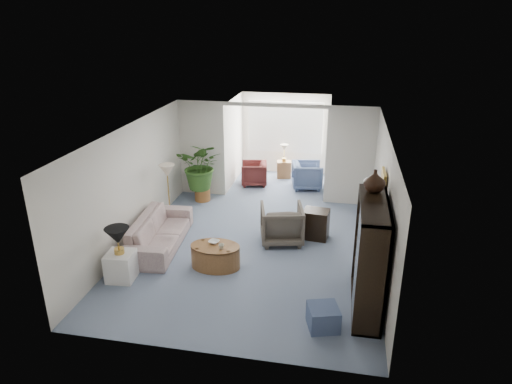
% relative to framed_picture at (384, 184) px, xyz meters
% --- Properties ---
extents(floor, '(6.00, 6.00, 0.00)m').
position_rel_framed_picture_xyz_m(floor, '(-2.46, 0.10, -1.70)').
color(floor, gray).
rests_on(floor, ground).
extents(sunroom_floor, '(2.60, 2.60, 0.00)m').
position_rel_framed_picture_xyz_m(sunroom_floor, '(-2.46, 4.20, -1.70)').
color(sunroom_floor, gray).
rests_on(sunroom_floor, ground).
extents(back_pier_left, '(1.20, 0.12, 2.50)m').
position_rel_framed_picture_xyz_m(back_pier_left, '(-4.36, 3.10, -0.45)').
color(back_pier_left, silver).
rests_on(back_pier_left, ground).
extents(back_pier_right, '(1.20, 0.12, 2.50)m').
position_rel_framed_picture_xyz_m(back_pier_right, '(-0.56, 3.10, -0.45)').
color(back_pier_right, silver).
rests_on(back_pier_right, ground).
extents(back_header, '(2.60, 0.12, 0.10)m').
position_rel_framed_picture_xyz_m(back_header, '(-2.46, 3.10, 0.75)').
color(back_header, silver).
rests_on(back_header, back_pier_left).
extents(window_pane, '(2.20, 0.02, 1.50)m').
position_rel_framed_picture_xyz_m(window_pane, '(-2.46, 5.28, -0.30)').
color(window_pane, white).
extents(window_blinds, '(2.20, 0.02, 1.50)m').
position_rel_framed_picture_xyz_m(window_blinds, '(-2.46, 5.25, -0.30)').
color(window_blinds, white).
extents(framed_picture, '(0.04, 0.50, 0.40)m').
position_rel_framed_picture_xyz_m(framed_picture, '(0.00, 0.00, 0.00)').
color(framed_picture, '#B7A992').
extents(sofa, '(1.04, 2.28, 0.65)m').
position_rel_framed_picture_xyz_m(sofa, '(-4.37, 0.06, -1.38)').
color(sofa, beige).
rests_on(sofa, ground).
extents(end_table, '(0.52, 0.52, 0.53)m').
position_rel_framed_picture_xyz_m(end_table, '(-4.57, -1.29, -1.44)').
color(end_table, white).
rests_on(end_table, ground).
extents(table_lamp, '(0.44, 0.44, 0.30)m').
position_rel_framed_picture_xyz_m(table_lamp, '(-4.57, -1.29, -0.82)').
color(table_lamp, black).
rests_on(table_lamp, end_table).
extents(floor_lamp, '(0.36, 0.36, 0.28)m').
position_rel_framed_picture_xyz_m(floor_lamp, '(-4.60, 1.24, -0.45)').
color(floor_lamp, '#F7E2C4').
rests_on(floor_lamp, ground).
extents(coffee_table, '(1.18, 1.18, 0.45)m').
position_rel_framed_picture_xyz_m(coffee_table, '(-3.01, -0.55, -1.47)').
color(coffee_table, '#8F5C34').
rests_on(coffee_table, ground).
extents(coffee_bowl, '(0.25, 0.25, 0.05)m').
position_rel_framed_picture_xyz_m(coffee_bowl, '(-3.06, -0.45, -1.23)').
color(coffee_bowl, white).
rests_on(coffee_bowl, coffee_table).
extents(coffee_cup, '(0.13, 0.13, 0.10)m').
position_rel_framed_picture_xyz_m(coffee_cup, '(-2.86, -0.65, -1.20)').
color(coffee_cup, beige).
rests_on(coffee_cup, coffee_table).
extents(wingback_chair, '(1.04, 1.06, 0.81)m').
position_rel_framed_picture_xyz_m(wingback_chair, '(-1.92, 0.75, -1.30)').
color(wingback_chair, '#595346').
rests_on(wingback_chair, ground).
extents(side_table_dark, '(0.58, 0.49, 0.64)m').
position_rel_framed_picture_xyz_m(side_table_dark, '(-1.22, 1.05, -1.38)').
color(side_table_dark, black).
rests_on(side_table_dark, ground).
extents(entertainment_cabinet, '(0.44, 1.66, 1.85)m').
position_rel_framed_picture_xyz_m(entertainment_cabinet, '(-0.23, -1.30, -0.78)').
color(entertainment_cabinet, black).
rests_on(entertainment_cabinet, ground).
extents(cabinet_urn, '(0.35, 0.35, 0.37)m').
position_rel_framed_picture_xyz_m(cabinet_urn, '(-0.23, -0.80, 0.33)').
color(cabinet_urn, black).
rests_on(cabinet_urn, entertainment_cabinet).
extents(ottoman, '(0.56, 0.56, 0.36)m').
position_rel_framed_picture_xyz_m(ottoman, '(-0.89, -1.99, -1.52)').
color(ottoman, '#4B5E82').
rests_on(ottoman, ground).
extents(plant_pot, '(0.40, 0.40, 0.32)m').
position_rel_framed_picture_xyz_m(plant_pot, '(-4.25, 2.63, -1.54)').
color(plant_pot, '#965B2B').
rests_on(plant_pot, ground).
extents(house_plant, '(1.13, 0.98, 1.26)m').
position_rel_framed_picture_xyz_m(house_plant, '(-4.25, 2.63, -0.75)').
color(house_plant, '#315A1F').
rests_on(house_plant, plant_pot).
extents(sunroom_chair_blue, '(0.93, 0.91, 0.73)m').
position_rel_framed_picture_xyz_m(sunroom_chair_blue, '(-1.66, 4.05, -1.33)').
color(sunroom_chair_blue, '#4B5E82').
rests_on(sunroom_chair_blue, ground).
extents(sunroom_chair_maroon, '(0.83, 0.81, 0.65)m').
position_rel_framed_picture_xyz_m(sunroom_chair_maroon, '(-3.16, 4.05, -1.37)').
color(sunroom_chair_maroon, '#5B251F').
rests_on(sunroom_chair_maroon, ground).
extents(sunroom_table, '(0.46, 0.38, 0.50)m').
position_rel_framed_picture_xyz_m(sunroom_table, '(-2.41, 4.80, -1.45)').
color(sunroom_table, '#8F5C34').
rests_on(sunroom_table, ground).
extents(shelf_clutter, '(0.30, 0.67, 1.06)m').
position_rel_framed_picture_xyz_m(shelf_clutter, '(-0.28, -1.68, -0.61)').
color(shelf_clutter, '#3B3936').
rests_on(shelf_clutter, entertainment_cabinet).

